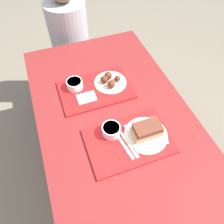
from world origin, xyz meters
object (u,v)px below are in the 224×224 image
bowl_coleslaw_far (75,84)px  bowl_coleslaw_near (111,130)px  person_seated_across (68,30)px  brisket_sandwich_plate (146,132)px  tray_far (96,90)px  wings_plate_far (110,81)px  tray_near (129,141)px

bowl_coleslaw_far → bowl_coleslaw_near: bearing=-75.8°
bowl_coleslaw_near → person_seated_across: size_ratio=0.14×
brisket_sandwich_plate → bowl_coleslaw_far: brisket_sandwich_plate is taller
tray_far → bowl_coleslaw_near: 0.34m
bowl_coleslaw_near → wings_plate_far: size_ratio=0.49×
tray_near → wings_plate_far: size_ratio=2.16×
bowl_coleslaw_near → brisket_sandwich_plate: brisket_sandwich_plate is taller
tray_near → person_seated_across: bearing=93.0°
tray_far → brisket_sandwich_plate: (0.15, -0.42, 0.04)m
brisket_sandwich_plate → bowl_coleslaw_near: bearing=154.4°
bowl_coleslaw_near → person_seated_across: (0.01, 1.09, -0.07)m
brisket_sandwich_plate → bowl_coleslaw_far: (-0.27, 0.48, -0.00)m
brisket_sandwich_plate → tray_far: bearing=109.8°
bowl_coleslaw_far → brisket_sandwich_plate: bearing=-60.7°
bowl_coleslaw_far → wings_plate_far: wings_plate_far is taller
tray_far → person_seated_across: size_ratio=0.61×
tray_near → bowl_coleslaw_near: size_ratio=4.43×
tray_near → wings_plate_far: bearing=83.9°
wings_plate_far → person_seated_across: person_seated_across is taller
brisket_sandwich_plate → wings_plate_far: size_ratio=1.13×
bowl_coleslaw_near → tray_near: bearing=-47.0°
bowl_coleslaw_near → brisket_sandwich_plate: 0.18m
tray_near → brisket_sandwich_plate: size_ratio=1.92×
tray_far → brisket_sandwich_plate: 0.44m
bowl_coleslaw_near → wings_plate_far: 0.37m
tray_near → tray_far: size_ratio=1.00×
tray_near → bowl_coleslaw_far: bowl_coleslaw_far is taller
tray_far → bowl_coleslaw_far: 0.14m
bowl_coleslaw_near → brisket_sandwich_plate: size_ratio=0.43×
person_seated_across → tray_near: bearing=-87.0°
tray_near → person_seated_across: 1.17m
tray_near → brisket_sandwich_plate: (0.10, -0.00, 0.04)m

